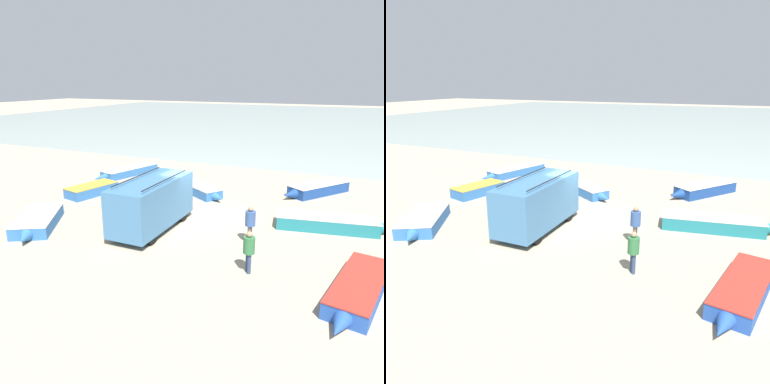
# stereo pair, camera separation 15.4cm
# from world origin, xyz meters

# --- Properties ---
(ground_plane) EXTENTS (200.00, 200.00, 0.00)m
(ground_plane) POSITION_xyz_m (0.00, 0.00, 0.00)
(ground_plane) COLOR tan
(sea_water) EXTENTS (120.00, 80.00, 0.01)m
(sea_water) POSITION_xyz_m (0.00, 52.00, 0.00)
(sea_water) COLOR #99A89E
(sea_water) RESTS_ON ground_plane
(parked_van) EXTENTS (1.95, 5.09, 2.52)m
(parked_van) POSITION_xyz_m (-1.04, -2.30, 1.31)
(parked_van) COLOR teal
(parked_van) RESTS_ON ground_plane
(fishing_rowboat_0) EXTENTS (5.66, 2.16, 0.65)m
(fishing_rowboat_0) POSITION_xyz_m (6.66, 1.11, 0.33)
(fishing_rowboat_0) COLOR #1E757F
(fishing_rowboat_0) RESTS_ON ground_plane
(fishing_rowboat_1) EXTENTS (2.51, 5.52, 0.57)m
(fishing_rowboat_1) POSITION_xyz_m (-8.13, 6.05, 0.28)
(fishing_rowboat_1) COLOR #2D66AD
(fishing_rowboat_1) RESTS_ON ground_plane
(fishing_rowboat_2) EXTENTS (3.25, 4.21, 0.61)m
(fishing_rowboat_2) POSITION_xyz_m (-6.16, -4.52, 0.30)
(fishing_rowboat_2) COLOR #2D66AD
(fishing_rowboat_2) RESTS_ON ground_plane
(fishing_rowboat_3) EXTENTS (3.64, 4.64, 0.67)m
(fishing_rowboat_3) POSITION_xyz_m (5.28, 6.81, 0.34)
(fishing_rowboat_3) COLOR navy
(fishing_rowboat_3) RESTS_ON ground_plane
(fishing_rowboat_4) EXTENTS (3.83, 2.91, 0.58)m
(fishing_rowboat_4) POSITION_xyz_m (-1.18, 3.73, 0.29)
(fishing_rowboat_4) COLOR #2D66AD
(fishing_rowboat_4) RESTS_ON ground_plane
(fishing_rowboat_5) EXTENTS (2.06, 5.05, 0.60)m
(fishing_rowboat_5) POSITION_xyz_m (8.02, -4.66, 0.30)
(fishing_rowboat_5) COLOR #234CA3
(fishing_rowboat_5) RESTS_ON ground_plane
(fishing_rowboat_6) EXTENTS (2.05, 3.89, 0.63)m
(fishing_rowboat_6) POSITION_xyz_m (-7.29, 1.03, 0.31)
(fishing_rowboat_6) COLOR #2D66AD
(fishing_rowboat_6) RESTS_ON ground_plane
(fisherman_0) EXTENTS (0.44, 0.44, 1.68)m
(fisherman_0) POSITION_xyz_m (3.60, -1.96, 1.00)
(fisherman_0) COLOR #5B564C
(fisherman_0) RESTS_ON ground_plane
(fisherman_1) EXTENTS (0.43, 0.43, 1.62)m
(fisherman_1) POSITION_xyz_m (4.30, -4.52, 0.97)
(fisherman_1) COLOR navy
(fisherman_1) RESTS_ON ground_plane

